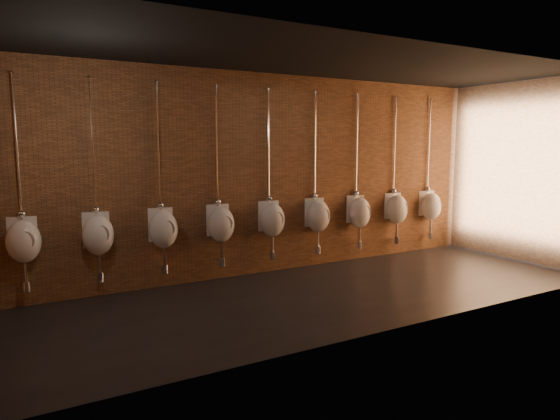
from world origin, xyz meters
The scene contains 11 objects.
ground centered at (0.00, 0.00, 0.00)m, with size 8.50×8.50×0.00m, color black.
room_shell centered at (0.00, 0.00, 2.01)m, with size 8.54×3.04×3.22m.
urinal_0 centered at (-3.66, 1.35, 0.89)m, with size 0.47×0.42×2.72m.
urinal_1 centered at (-2.77, 1.35, 0.89)m, with size 0.47×0.42×2.72m.
urinal_2 centered at (-1.88, 1.35, 0.89)m, with size 0.47×0.42×2.72m.
urinal_3 centered at (-0.99, 1.35, 0.89)m, with size 0.47×0.42×2.72m.
urinal_4 centered at (-0.10, 1.35, 0.89)m, with size 0.47×0.42×2.72m.
urinal_5 centered at (0.79, 1.35, 0.89)m, with size 0.47×0.42×2.72m.
urinal_6 centered at (1.68, 1.35, 0.89)m, with size 0.47×0.42×2.72m.
urinal_7 centered at (2.57, 1.35, 0.89)m, with size 0.47×0.42×2.72m.
urinal_8 centered at (3.46, 1.35, 0.89)m, with size 0.47×0.42×2.72m.
Camera 1 is at (-3.94, -5.57, 2.08)m, focal length 32.00 mm.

